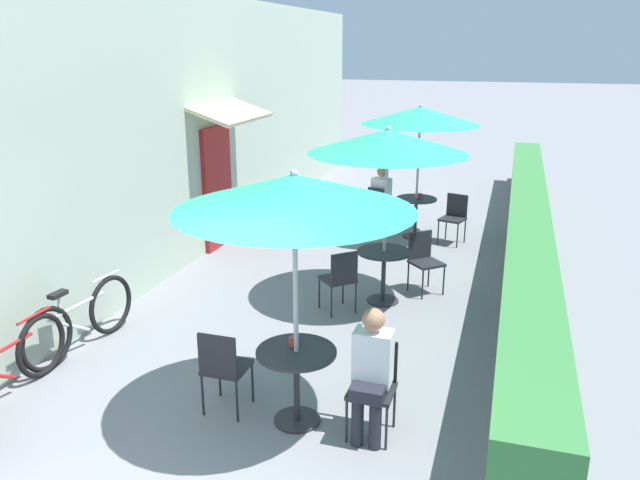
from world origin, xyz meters
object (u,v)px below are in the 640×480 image
(patio_umbrella_mid, at_px, (388,142))
(patio_table_far, at_px, (416,210))
(coffee_cup_far, at_px, (420,196))
(bicycle_leaning, at_px, (3,367))
(cafe_chair_mid_left, at_px, (424,257))
(patio_table_near, at_px, (297,372))
(coffee_cup_near, at_px, (292,341))
(patio_umbrella_far, at_px, (420,116))
(cafe_chair_far_right, at_px, (454,215))
(cafe_chair_near_left, at_px, (223,365))
(patio_umbrella_near, at_px, (294,193))
(cafe_chair_near_right, at_px, (374,380))
(cafe_chair_far_left, at_px, (379,205))
(bicycle_second, at_px, (80,320))
(cafe_chair_mid_right, at_px, (340,276))
(patio_table_mid, at_px, (384,266))
(seated_patron_far_left, at_px, (383,196))
(seated_patron_near_right, at_px, (371,369))

(patio_umbrella_mid, height_order, patio_table_far, patio_umbrella_mid)
(patio_umbrella_mid, bearing_deg, coffee_cup_far, 89.91)
(bicycle_leaning, bearing_deg, patio_umbrella_mid, 50.55)
(patio_umbrella_mid, relative_size, cafe_chair_mid_left, 2.78)
(patio_table_near, bearing_deg, cafe_chair_mid_left, 79.88)
(patio_umbrella_mid, bearing_deg, coffee_cup_near, -94.74)
(patio_umbrella_far, height_order, cafe_chair_far_right, patio_umbrella_far)
(cafe_chair_mid_left, bearing_deg, coffee_cup_far, -123.42)
(cafe_chair_near_left, height_order, patio_umbrella_mid, patio_umbrella_mid)
(patio_umbrella_near, xyz_separation_m, cafe_chair_near_right, (0.71, 0.07, -1.70))
(cafe_chair_near_right, xyz_separation_m, patio_table_far, (-0.59, 6.16, 0.01))
(patio_umbrella_mid, xyz_separation_m, patio_table_far, (-0.06, 3.16, -1.69))
(cafe_chair_far_left, height_order, bicycle_second, cafe_chair_far_left)
(cafe_chair_mid_right, relative_size, coffee_cup_far, 9.67)
(patio_table_near, height_order, patio_umbrella_near, patio_umbrella_near)
(coffee_cup_near, distance_m, patio_umbrella_mid, 3.33)
(bicycle_leaning, bearing_deg, cafe_chair_near_right, 10.38)
(patio_table_mid, distance_m, cafe_chair_mid_left, 0.72)
(patio_table_mid, relative_size, seated_patron_far_left, 0.60)
(cafe_chair_far_left, xyz_separation_m, seated_patron_far_left, (0.03, 0.11, 0.17))
(cafe_chair_far_left, xyz_separation_m, bicycle_leaning, (-2.32, -6.86, -0.15))
(coffee_cup_near, xyz_separation_m, bicycle_leaning, (-2.83, -0.59, -0.42))
(seated_patron_near_right, xyz_separation_m, cafe_chair_far_right, (0.11, 6.15, -0.17))
(cafe_chair_far_left, height_order, bicycle_leaning, cafe_chair_far_left)
(patio_table_far, bearing_deg, cafe_chair_far_right, -9.93)
(cafe_chair_mid_left, bearing_deg, cafe_chair_near_left, 26.45)
(patio_umbrella_mid, distance_m, cafe_chair_far_right, 3.54)
(coffee_cup_far, bearing_deg, seated_patron_far_left, 163.97)
(patio_table_mid, xyz_separation_m, patio_umbrella_far, (-0.06, 3.16, 1.69))
(patio_umbrella_mid, relative_size, bicycle_leaning, 1.41)
(cafe_chair_near_right, xyz_separation_m, seated_patron_far_left, (-1.27, 6.39, 0.17))
(seated_patron_near_right, height_order, coffee_cup_near, seated_patron_near_right)
(seated_patron_near_right, height_order, cafe_chair_far_left, seated_patron_near_right)
(cafe_chair_mid_right, bearing_deg, cafe_chair_far_right, 29.39)
(cafe_chair_far_right, bearing_deg, seated_patron_near_right, 104.99)
(cafe_chair_mid_left, distance_m, cafe_chair_mid_right, 1.43)
(patio_table_mid, height_order, cafe_chair_far_left, cafe_chair_far_left)
(cafe_chair_near_right, height_order, patio_umbrella_far, patio_umbrella_far)
(seated_patron_near_right, bearing_deg, patio_umbrella_far, -84.26)
(seated_patron_near_right, relative_size, coffee_cup_far, 13.89)
(cafe_chair_near_left, xyz_separation_m, patio_table_mid, (0.89, 3.15, 0.01))
(cafe_chair_far_right, bearing_deg, coffee_cup_near, 97.62)
(patio_umbrella_far, distance_m, bicycle_leaning, 7.62)
(patio_table_mid, bearing_deg, patio_table_far, 91.08)
(patio_table_mid, xyz_separation_m, cafe_chair_far_left, (-0.77, 3.28, -0.01))
(patio_table_near, distance_m, coffee_cup_near, 0.28)
(patio_umbrella_far, xyz_separation_m, bicycle_leaning, (-3.02, -6.74, -1.85))
(patio_table_mid, bearing_deg, bicycle_leaning, -130.68)
(patio_umbrella_far, bearing_deg, patio_umbrella_near, -91.11)
(patio_table_near, height_order, cafe_chair_mid_right, cafe_chair_mid_right)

